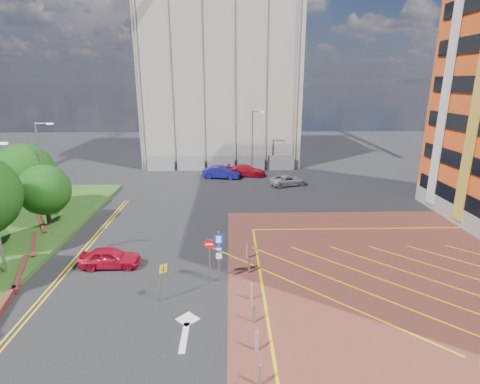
{
  "coord_description": "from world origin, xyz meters",
  "views": [
    {
      "loc": [
        1.19,
        -18.8,
        11.41
      ],
      "look_at": [
        1.78,
        3.01,
        4.96
      ],
      "focal_mm": 28.0,
      "sensor_mm": 36.0,
      "label": 1
    }
  ],
  "objects_px": {
    "warning_sign": "(161,278)",
    "sign_cluster": "(215,252)",
    "tree_d": "(25,173)",
    "car_blue_back": "(221,172)",
    "tree_c": "(45,190)",
    "lamp_back": "(253,140)",
    "lamp_left_far": "(42,166)",
    "car_silver_back": "(288,180)",
    "car_red_back": "(246,171)",
    "car_red_left": "(110,258)"
  },
  "relations": [
    {
      "from": "tree_c",
      "to": "car_red_back",
      "type": "bearing_deg",
      "value": 45.24
    },
    {
      "from": "sign_cluster",
      "to": "car_silver_back",
      "type": "bearing_deg",
      "value": 70.59
    },
    {
      "from": "tree_d",
      "to": "car_silver_back",
      "type": "relative_size",
      "value": 1.42
    },
    {
      "from": "tree_d",
      "to": "lamp_back",
      "type": "distance_m",
      "value": 25.47
    },
    {
      "from": "sign_cluster",
      "to": "car_red_back",
      "type": "xyz_separation_m",
      "value": [
        2.93,
        25.88,
        -1.25
      ]
    },
    {
      "from": "sign_cluster",
      "to": "car_red_left",
      "type": "height_order",
      "value": "sign_cluster"
    },
    {
      "from": "tree_d",
      "to": "car_blue_back",
      "type": "relative_size",
      "value": 1.34
    },
    {
      "from": "car_silver_back",
      "to": "lamp_left_far",
      "type": "bearing_deg",
      "value": 96.73
    },
    {
      "from": "warning_sign",
      "to": "car_red_back",
      "type": "bearing_deg",
      "value": 78.42
    },
    {
      "from": "sign_cluster",
      "to": "car_silver_back",
      "type": "xyz_separation_m",
      "value": [
        7.51,
        21.3,
        -1.36
      ]
    },
    {
      "from": "lamp_left_far",
      "to": "tree_d",
      "type": "bearing_deg",
      "value": 154.32
    },
    {
      "from": "tree_d",
      "to": "car_blue_back",
      "type": "distance_m",
      "value": 21.2
    },
    {
      "from": "warning_sign",
      "to": "car_silver_back",
      "type": "relative_size",
      "value": 0.52
    },
    {
      "from": "tree_c",
      "to": "car_blue_back",
      "type": "distance_m",
      "value": 20.99
    },
    {
      "from": "tree_c",
      "to": "sign_cluster",
      "type": "distance_m",
      "value": 16.53
    },
    {
      "from": "sign_cluster",
      "to": "tree_c",
      "type": "bearing_deg",
      "value": 146.84
    },
    {
      "from": "tree_c",
      "to": "lamp_back",
      "type": "height_order",
      "value": "lamp_back"
    },
    {
      "from": "lamp_left_far",
      "to": "warning_sign",
      "type": "bearing_deg",
      "value": -47.56
    },
    {
      "from": "tree_d",
      "to": "sign_cluster",
      "type": "bearing_deg",
      "value": -35.58
    },
    {
      "from": "sign_cluster",
      "to": "car_silver_back",
      "type": "relative_size",
      "value": 0.75
    },
    {
      "from": "car_blue_back",
      "to": "car_silver_back",
      "type": "distance_m",
      "value": 8.44
    },
    {
      "from": "tree_c",
      "to": "tree_d",
      "type": "xyz_separation_m",
      "value": [
        -3.0,
        3.0,
        0.68
      ]
    },
    {
      "from": "tree_d",
      "to": "car_red_back",
      "type": "relative_size",
      "value": 1.26
    },
    {
      "from": "warning_sign",
      "to": "sign_cluster",
      "type": "bearing_deg",
      "value": 36.03
    },
    {
      "from": "warning_sign",
      "to": "tree_c",
      "type": "bearing_deg",
      "value": 134.91
    },
    {
      "from": "sign_cluster",
      "to": "car_blue_back",
      "type": "distance_m",
      "value": 24.83
    },
    {
      "from": "tree_d",
      "to": "car_blue_back",
      "type": "bearing_deg",
      "value": 37.56
    },
    {
      "from": "lamp_left_far",
      "to": "sign_cluster",
      "type": "relative_size",
      "value": 2.5
    },
    {
      "from": "lamp_left_far",
      "to": "car_red_back",
      "type": "xyz_separation_m",
      "value": [
        17.64,
        14.87,
        -3.96
      ]
    },
    {
      "from": "lamp_left_far",
      "to": "sign_cluster",
      "type": "distance_m",
      "value": 18.58
    },
    {
      "from": "lamp_left_far",
      "to": "car_red_left",
      "type": "bearing_deg",
      "value": -48.48
    },
    {
      "from": "warning_sign",
      "to": "lamp_back",
      "type": "bearing_deg",
      "value": 77.25
    },
    {
      "from": "car_red_back",
      "to": "car_red_left",
      "type": "bearing_deg",
      "value": 166.61
    },
    {
      "from": "car_red_left",
      "to": "car_silver_back",
      "type": "bearing_deg",
      "value": -37.98
    },
    {
      "from": "lamp_back",
      "to": "warning_sign",
      "type": "xyz_separation_m",
      "value": [
        -6.57,
        -29.04,
        -2.93
      ]
    },
    {
      "from": "tree_d",
      "to": "warning_sign",
      "type": "relative_size",
      "value": 2.7
    },
    {
      "from": "car_red_left",
      "to": "car_blue_back",
      "type": "relative_size",
      "value": 0.83
    },
    {
      "from": "lamp_left_far",
      "to": "car_blue_back",
      "type": "relative_size",
      "value": 1.76
    },
    {
      "from": "tree_c",
      "to": "warning_sign",
      "type": "relative_size",
      "value": 2.18
    },
    {
      "from": "tree_c",
      "to": "car_red_back",
      "type": "height_order",
      "value": "tree_c"
    },
    {
      "from": "lamp_back",
      "to": "car_silver_back",
      "type": "height_order",
      "value": "lamp_back"
    },
    {
      "from": "lamp_back",
      "to": "warning_sign",
      "type": "bearing_deg",
      "value": -102.75
    },
    {
      "from": "warning_sign",
      "to": "car_silver_back",
      "type": "xyz_separation_m",
      "value": [
        10.29,
        23.32,
        -0.83
      ]
    },
    {
      "from": "car_red_left",
      "to": "car_red_back",
      "type": "height_order",
      "value": "car_red_back"
    },
    {
      "from": "car_red_back",
      "to": "car_silver_back",
      "type": "height_order",
      "value": "car_red_back"
    },
    {
      "from": "tree_c",
      "to": "car_silver_back",
      "type": "bearing_deg",
      "value": 29.96
    },
    {
      "from": "lamp_left_far",
      "to": "car_silver_back",
      "type": "height_order",
      "value": "lamp_left_far"
    },
    {
      "from": "tree_c",
      "to": "car_red_back",
      "type": "distance_m",
      "value": 23.88
    },
    {
      "from": "sign_cluster",
      "to": "car_red_back",
      "type": "height_order",
      "value": "sign_cluster"
    },
    {
      "from": "tree_d",
      "to": "lamp_back",
      "type": "bearing_deg",
      "value": 36.09
    }
  ]
}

